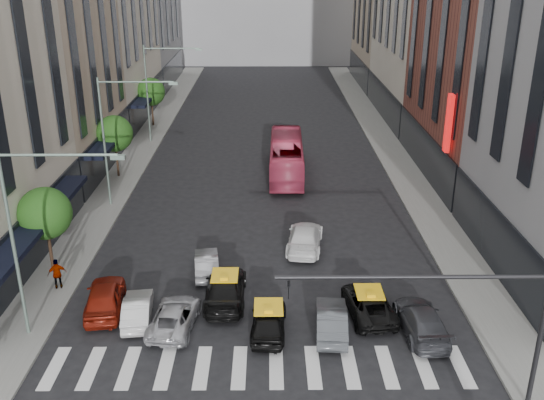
{
  "coord_description": "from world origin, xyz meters",
  "views": [
    {
      "loc": [
        0.27,
        -20.15,
        16.47
      ],
      "look_at": [
        0.48,
        11.0,
        4.0
      ],
      "focal_mm": 40.0,
      "sensor_mm": 36.0,
      "label": 1
    }
  ],
  "objects_px": {
    "car_red": "(105,297)",
    "pedestrian_far": "(57,274)",
    "streetlamp_mid": "(116,125)",
    "taxi_left": "(225,288)",
    "streetlamp_near": "(31,220)",
    "taxi_center": "(269,320)",
    "bus": "(286,157)",
    "car_white_front": "(137,309)",
    "streetlamp_far": "(157,81)"
  },
  "relations": [
    {
      "from": "taxi_left",
      "to": "pedestrian_far",
      "type": "height_order",
      "value": "pedestrian_far"
    },
    {
      "from": "taxi_left",
      "to": "taxi_center",
      "type": "height_order",
      "value": "taxi_left"
    },
    {
      "from": "streetlamp_mid",
      "to": "pedestrian_far",
      "type": "xyz_separation_m",
      "value": [
        -0.83,
        -11.89,
        -4.91
      ]
    },
    {
      "from": "streetlamp_near",
      "to": "car_red",
      "type": "height_order",
      "value": "streetlamp_near"
    },
    {
      "from": "car_red",
      "to": "streetlamp_mid",
      "type": "bearing_deg",
      "value": -89.13
    },
    {
      "from": "streetlamp_near",
      "to": "car_white_front",
      "type": "relative_size",
      "value": 2.41
    },
    {
      "from": "taxi_center",
      "to": "taxi_left",
      "type": "bearing_deg",
      "value": -48.97
    },
    {
      "from": "bus",
      "to": "car_red",
      "type": "bearing_deg",
      "value": 66.02
    },
    {
      "from": "car_red",
      "to": "taxi_left",
      "type": "relative_size",
      "value": 0.88
    },
    {
      "from": "taxi_center",
      "to": "car_white_front",
      "type": "bearing_deg",
      "value": -6.63
    },
    {
      "from": "streetlamp_far",
      "to": "streetlamp_near",
      "type": "bearing_deg",
      "value": -90.0
    },
    {
      "from": "bus",
      "to": "pedestrian_far",
      "type": "relative_size",
      "value": 6.49
    },
    {
      "from": "taxi_center",
      "to": "bus",
      "type": "relative_size",
      "value": 0.37
    },
    {
      "from": "car_red",
      "to": "taxi_center",
      "type": "bearing_deg",
      "value": 158.41
    },
    {
      "from": "streetlamp_far",
      "to": "car_red",
      "type": "distance_m",
      "value": 30.37
    },
    {
      "from": "streetlamp_mid",
      "to": "taxi_left",
      "type": "height_order",
      "value": "streetlamp_mid"
    },
    {
      "from": "streetlamp_near",
      "to": "bus",
      "type": "height_order",
      "value": "streetlamp_near"
    },
    {
      "from": "streetlamp_near",
      "to": "car_white_front",
      "type": "distance_m",
      "value": 6.71
    },
    {
      "from": "streetlamp_far",
      "to": "streetlamp_mid",
      "type": "bearing_deg",
      "value": -90.0
    },
    {
      "from": "car_white_front",
      "to": "taxi_left",
      "type": "relative_size",
      "value": 0.73
    },
    {
      "from": "car_white_front",
      "to": "pedestrian_far",
      "type": "xyz_separation_m",
      "value": [
        -4.77,
        2.87,
        0.38
      ]
    },
    {
      "from": "car_red",
      "to": "taxi_center",
      "type": "xyz_separation_m",
      "value": [
        8.18,
        -1.99,
        -0.08
      ]
    },
    {
      "from": "streetlamp_far",
      "to": "taxi_center",
      "type": "xyz_separation_m",
      "value": [
        10.32,
        -31.85,
        -5.22
      ]
    },
    {
      "from": "bus",
      "to": "taxi_center",
      "type": "bearing_deg",
      "value": 87.5
    },
    {
      "from": "streetlamp_mid",
      "to": "car_white_front",
      "type": "distance_m",
      "value": 16.17
    },
    {
      "from": "streetlamp_near",
      "to": "streetlamp_mid",
      "type": "bearing_deg",
      "value": 90.0
    },
    {
      "from": "taxi_left",
      "to": "pedestrian_far",
      "type": "distance_m",
      "value": 9.0
    },
    {
      "from": "streetlamp_mid",
      "to": "taxi_left",
      "type": "xyz_separation_m",
      "value": [
        8.1,
        -13.01,
        -5.17
      ]
    },
    {
      "from": "streetlamp_far",
      "to": "car_red",
      "type": "xyz_separation_m",
      "value": [
        2.14,
        -29.86,
        -5.14
      ]
    },
    {
      "from": "streetlamp_mid",
      "to": "car_white_front",
      "type": "height_order",
      "value": "streetlamp_mid"
    },
    {
      "from": "bus",
      "to": "pedestrian_far",
      "type": "xyz_separation_m",
      "value": [
        -12.63,
        -18.52,
        -0.53
      ]
    },
    {
      "from": "streetlamp_near",
      "to": "taxi_center",
      "type": "xyz_separation_m",
      "value": [
        10.32,
        0.15,
        -5.22
      ]
    },
    {
      "from": "streetlamp_near",
      "to": "bus",
      "type": "bearing_deg",
      "value": 62.46
    },
    {
      "from": "car_white_front",
      "to": "pedestrian_far",
      "type": "relative_size",
      "value": 2.22
    },
    {
      "from": "car_white_front",
      "to": "pedestrian_far",
      "type": "distance_m",
      "value": 5.58
    },
    {
      "from": "car_red",
      "to": "car_white_front",
      "type": "bearing_deg",
      "value": 145.4
    },
    {
      "from": "streetlamp_mid",
      "to": "car_red",
      "type": "xyz_separation_m",
      "value": [
        2.14,
        -13.86,
        -5.14
      ]
    },
    {
      "from": "streetlamp_mid",
      "to": "bus",
      "type": "bearing_deg",
      "value": 29.33
    },
    {
      "from": "streetlamp_near",
      "to": "taxi_center",
      "type": "bearing_deg",
      "value": 0.84
    },
    {
      "from": "streetlamp_mid",
      "to": "taxi_center",
      "type": "bearing_deg",
      "value": -56.93
    },
    {
      "from": "bus",
      "to": "taxi_left",
      "type": "bearing_deg",
      "value": 80.6
    },
    {
      "from": "taxi_left",
      "to": "taxi_center",
      "type": "distance_m",
      "value": 3.61
    },
    {
      "from": "streetlamp_mid",
      "to": "taxi_left",
      "type": "relative_size",
      "value": 1.77
    },
    {
      "from": "pedestrian_far",
      "to": "taxi_left",
      "type": "bearing_deg",
      "value": 154.39
    },
    {
      "from": "streetlamp_far",
      "to": "taxi_left",
      "type": "bearing_deg",
      "value": -74.4
    },
    {
      "from": "streetlamp_mid",
      "to": "bus",
      "type": "distance_m",
      "value": 14.23
    },
    {
      "from": "car_red",
      "to": "pedestrian_far",
      "type": "xyz_separation_m",
      "value": [
        -2.96,
        1.97,
        0.23
      ]
    },
    {
      "from": "streetlamp_mid",
      "to": "streetlamp_far",
      "type": "xyz_separation_m",
      "value": [
        0.0,
        16.0,
        0.0
      ]
    },
    {
      "from": "streetlamp_near",
      "to": "taxi_center",
      "type": "distance_m",
      "value": 11.57
    },
    {
      "from": "streetlamp_near",
      "to": "streetlamp_mid",
      "type": "relative_size",
      "value": 1.0
    }
  ]
}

